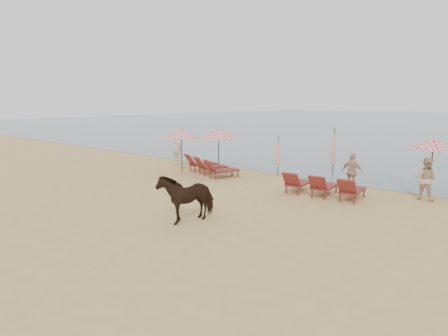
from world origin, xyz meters
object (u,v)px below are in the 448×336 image
(lounger_cluster_right, at_px, (323,186))
(umbrella_open_left_a, at_px, (181,134))
(umbrella_open_right, at_px, (433,144))
(umbrella_closed_left, at_px, (334,146))
(beachgoer_left, at_px, (177,148))
(beachgoer_right_a, at_px, (425,179))
(cow, at_px, (187,197))
(beachgoer_right_b, at_px, (352,172))
(umbrella_closed_right, at_px, (278,152))
(umbrella_open_left_b, at_px, (219,133))
(lounger_cluster_left, at_px, (209,166))

(lounger_cluster_right, relative_size, umbrella_open_left_a, 1.34)
(umbrella_open_right, xyz_separation_m, umbrella_closed_left, (-5.04, 1.66, -0.60))
(umbrella_open_left_a, xyz_separation_m, beachgoer_left, (-2.84, 2.33, -1.21))
(beachgoer_left, bearing_deg, beachgoer_right_a, -177.18)
(cow, distance_m, beachgoer_right_b, 8.04)
(umbrella_open_left_a, bearing_deg, cow, -35.23)
(umbrella_closed_right, distance_m, beachgoer_left, 7.63)
(beachgoer_right_a, bearing_deg, umbrella_open_left_b, 6.48)
(umbrella_open_left_a, height_order, umbrella_open_left_b, umbrella_open_left_b)
(umbrella_open_left_a, relative_size, cow, 1.25)
(lounger_cluster_right, relative_size, umbrella_closed_right, 1.50)
(umbrella_open_left_b, height_order, umbrella_closed_right, umbrella_open_left_b)
(lounger_cluster_right, height_order, umbrella_open_left_a, umbrella_open_left_a)
(lounger_cluster_left, xyz_separation_m, lounger_cluster_right, (6.79, -0.54, -0.01))
(lounger_cluster_left, bearing_deg, beachgoer_right_a, 29.14)
(umbrella_open_left_b, xyz_separation_m, beachgoer_right_b, (7.18, 0.64, -1.35))
(cow, height_order, beachgoer_right_a, beachgoer_right_a)
(umbrella_closed_left, xyz_separation_m, umbrella_closed_right, (-2.04, -2.32, -0.24))
(umbrella_closed_left, height_order, umbrella_closed_right, umbrella_closed_left)
(umbrella_closed_left, xyz_separation_m, cow, (-0.37, -10.73, -0.74))
(umbrella_closed_left, bearing_deg, umbrella_open_left_a, -145.16)
(lounger_cluster_left, bearing_deg, umbrella_closed_right, 55.33)
(umbrella_open_left_b, distance_m, cow, 8.44)
(lounger_cluster_right, relative_size, umbrella_closed_left, 1.26)
(umbrella_open_left_b, bearing_deg, umbrella_closed_right, 22.20)
(umbrella_open_left_b, height_order, umbrella_open_right, umbrella_open_left_b)
(umbrella_closed_left, height_order, beachgoer_left, umbrella_closed_left)
(lounger_cluster_right, relative_size, beachgoer_left, 1.75)
(lounger_cluster_left, distance_m, umbrella_open_left_b, 1.84)
(umbrella_closed_left, bearing_deg, beachgoer_left, -165.96)
(umbrella_closed_left, height_order, beachgoer_right_a, umbrella_closed_left)
(lounger_cluster_left, distance_m, beachgoer_right_b, 7.42)
(lounger_cluster_right, xyz_separation_m, beachgoer_right_b, (0.51, 1.84, 0.37))
(lounger_cluster_right, relative_size, umbrella_open_right, 1.32)
(lounger_cluster_right, distance_m, umbrella_open_left_b, 6.99)
(umbrella_open_left_b, xyz_separation_m, umbrella_closed_left, (4.93, 3.77, -0.65))
(umbrella_open_right, xyz_separation_m, cow, (-5.41, -9.08, -1.34))
(umbrella_closed_left, relative_size, beachgoer_right_a, 1.46)
(umbrella_open_left_a, relative_size, umbrella_closed_right, 1.12)
(beachgoer_left, bearing_deg, lounger_cluster_right, 171.90)
(umbrella_open_right, bearing_deg, umbrella_open_left_b, -174.33)
(umbrella_open_left_b, relative_size, umbrella_closed_right, 1.21)
(umbrella_closed_right, bearing_deg, cow, -78.79)
(umbrella_open_left_b, bearing_deg, beachgoer_left, 159.54)
(lounger_cluster_right, xyz_separation_m, beachgoer_right_a, (3.35, 2.11, 0.39))
(umbrella_open_left_b, xyz_separation_m, cow, (4.56, -6.96, -1.39))
(umbrella_open_left_a, height_order, beachgoer_left, umbrella_open_left_a)
(beachgoer_right_b, bearing_deg, lounger_cluster_left, 14.68)
(lounger_cluster_left, xyz_separation_m, cow, (4.68, -6.30, 0.32))
(cow, bearing_deg, umbrella_closed_right, 113.25)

